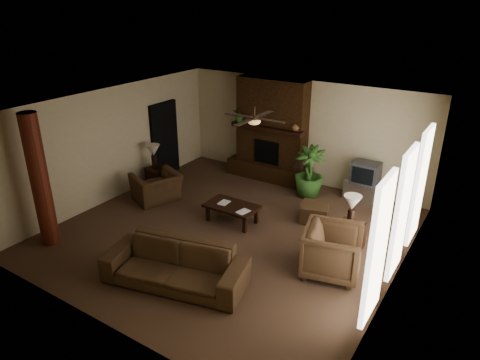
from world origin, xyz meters
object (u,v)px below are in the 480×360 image
Objects in this scene: log_column at (40,181)px; armchair_right at (333,249)px; coffee_table at (232,207)px; tv_stand at (363,191)px; lamp_right at (352,205)px; ottoman at (314,213)px; floor_plant at (308,182)px; sofa at (175,259)px; lamp_left at (153,152)px; side_table_left at (158,177)px; side_table_right at (350,236)px; floor_vase at (297,170)px; armchair_left at (156,183)px.

armchair_right is at bearing 21.70° from log_column.
armchair_right is 0.88× the size of coffee_table.
armchair_right is 1.24× the size of tv_stand.
ottoman is at bearing 145.12° from lamp_right.
floor_plant is (0.87, 2.24, 0.00)m from coffee_table.
sofa is at bearing -95.42° from floor_plant.
lamp_left reaches higher than armchair_right.
log_column is at bearing -149.64° from lamp_right.
side_table_left is (-0.06, 3.37, -1.12)m from log_column.
coffee_table is at bearing -145.00° from ottoman.
sofa is 4.66× the size of side_table_right.
sofa is at bearing -107.81° from ottoman.
tv_stand reaches higher than coffee_table.
log_column is 5.87m from armchair_right.
side_table_left is 0.85× the size of lamp_left.
ottoman is at bearing 6.87° from side_table_left.
side_table_left is at bearing 177.62° from lamp_right.
floor_vase is at bearing 84.07° from coffee_table.
sofa reaches higher than side_table_left.
lamp_left is 5.54m from side_table_right.
lamp_left reaches higher than tv_stand.
lamp_right is (5.36, 3.14, -0.40)m from log_column.
ottoman is at bearing 35.00° from coffee_table.
ottoman is (1.56, 1.09, -0.17)m from coffee_table.
armchair_right is 1.06m from side_table_right.
coffee_table is at bearing 86.30° from sofa.
side_table_left reaches higher than ottoman.
armchair_right is 1.91× the size of side_table_right.
tv_stand is 5.38m from side_table_left.
armchair_right is (2.24, 1.80, 0.02)m from sofa.
side_table_right is (1.78, -1.86, -0.10)m from floor_plant.
sofa is 3.60m from lamp_right.
side_table_right is at bearing -46.27° from floor_plant.
armchair_left is 3.98m from ottoman.
lamp_left is 5.48m from lamp_right.
side_table_left is at bearing -145.03° from tv_stand.
lamp_right reaches higher than side_table_right.
lamp_right is (2.35, -2.41, 0.57)m from floor_vase.
floor_vase is 3.87m from lamp_left.
tv_stand is 1.31× the size of lamp_right.
lamp_left is at bearing 178.37° from side_table_right.
coffee_table is (2.73, 2.80, -1.03)m from log_column.
side_table_left is at bearing 26.76° from lamp_left.
armchair_left is 4.92m from lamp_right.
armchair_left is at bearing -163.02° from ottoman.
armchair_right is 1.62× the size of lamp_right.
ottoman is at bearing 129.14° from armchair_left.
log_column is 6.39m from floor_vase.
floor_plant is (-1.27, -0.51, 0.12)m from tv_stand.
ottoman is at bearing -98.13° from tv_stand.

